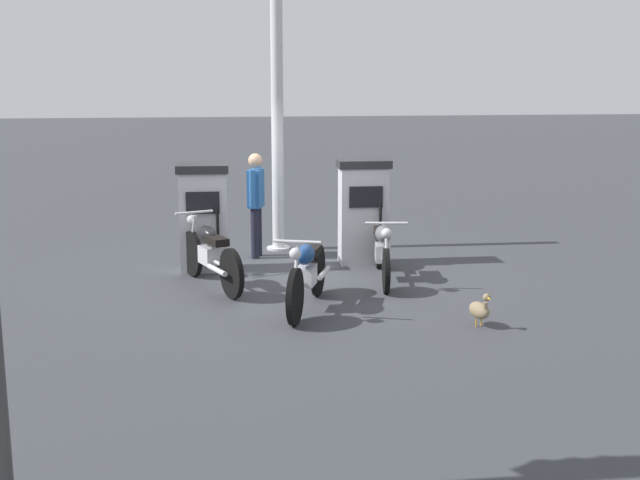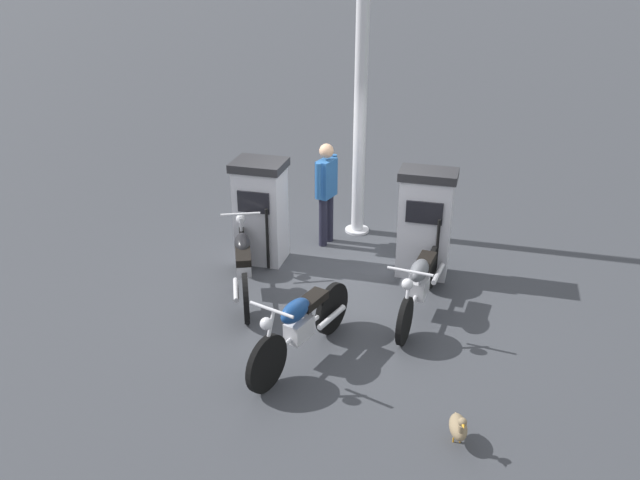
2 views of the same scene
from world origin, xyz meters
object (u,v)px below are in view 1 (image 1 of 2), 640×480
at_px(motorcycle_near_pump, 210,253).
at_px(motorcycle_extra, 307,272).
at_px(canopy_support_pole, 277,126).
at_px(fuel_pump_near, 204,217).
at_px(fuel_pump_far, 363,211).
at_px(motorcycle_far_pump, 383,249).
at_px(wandering_duck, 480,309).
at_px(attendant_person, 256,198).

bearing_deg(motorcycle_near_pump, motorcycle_extra, 38.77).
xyz_separation_m(motorcycle_extra, canopy_support_pole, (-3.72, 0.14, 1.60)).
xyz_separation_m(fuel_pump_near, motorcycle_near_pump, (1.03, 0.03, -0.34)).
bearing_deg(canopy_support_pole, fuel_pump_far, 41.42).
bearing_deg(motorcycle_extra, motorcycle_far_pump, 134.89).
bearing_deg(wandering_duck, motorcycle_extra, -120.23).
distance_m(motorcycle_near_pump, attendant_person, 2.02).
bearing_deg(fuel_pump_far, motorcycle_extra, -27.98).
xyz_separation_m(fuel_pump_far, motorcycle_far_pump, (1.13, 0.01, -0.36)).
height_order(fuel_pump_near, motorcycle_near_pump, fuel_pump_near).
xyz_separation_m(motorcycle_near_pump, motorcycle_far_pump, (0.09, 2.41, -0.01)).
bearing_deg(fuel_pump_near, canopy_support_pole, 135.42).
bearing_deg(motorcycle_far_pump, fuel_pump_far, -179.30).
distance_m(motorcycle_extra, wandering_duck, 2.12).
height_order(motorcycle_near_pump, canopy_support_pole, canopy_support_pole).
height_order(fuel_pump_near, motorcycle_far_pump, fuel_pump_near).
bearing_deg(motorcycle_far_pump, motorcycle_extra, -45.11).
height_order(attendant_person, wandering_duck, attendant_person).
xyz_separation_m(attendant_person, canopy_support_pole, (-0.55, 0.43, 1.11)).
relative_size(fuel_pump_near, fuel_pump_far, 0.99).
bearing_deg(motorcycle_near_pump, motorcycle_far_pump, 87.78).
bearing_deg(fuel_pump_near, wandering_duck, 40.38).
xyz_separation_m(fuel_pump_far, motorcycle_near_pump, (1.03, -2.40, -0.35)).
bearing_deg(attendant_person, motorcycle_far_pump, 40.30).
bearing_deg(attendant_person, canopy_support_pole, 142.23).
bearing_deg(attendant_person, wandering_duck, 26.48).
bearing_deg(wandering_duck, fuel_pump_far, -171.33).
distance_m(motorcycle_near_pump, canopy_support_pole, 3.09).
distance_m(motorcycle_far_pump, attendant_person, 2.51).
relative_size(motorcycle_near_pump, wandering_duck, 4.69).
distance_m(fuel_pump_far, wandering_duck, 3.57).
xyz_separation_m(motorcycle_near_pump, attendant_person, (-1.78, 0.83, 0.49)).
bearing_deg(motorcycle_far_pump, canopy_support_pole, -154.43).
relative_size(fuel_pump_near, canopy_support_pole, 0.37).
height_order(motorcycle_far_pump, attendant_person, attendant_person).
distance_m(motorcycle_far_pump, canopy_support_pole, 3.14).
bearing_deg(attendant_person, motorcycle_near_pump, -24.89).
distance_m(fuel_pump_far, motorcycle_far_pump, 1.18).
height_order(fuel_pump_near, wandering_duck, fuel_pump_near).
bearing_deg(fuel_pump_far, wandering_duck, 8.67).
relative_size(fuel_pump_far, wandering_duck, 3.77).
relative_size(motorcycle_extra, wandering_duck, 4.47).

